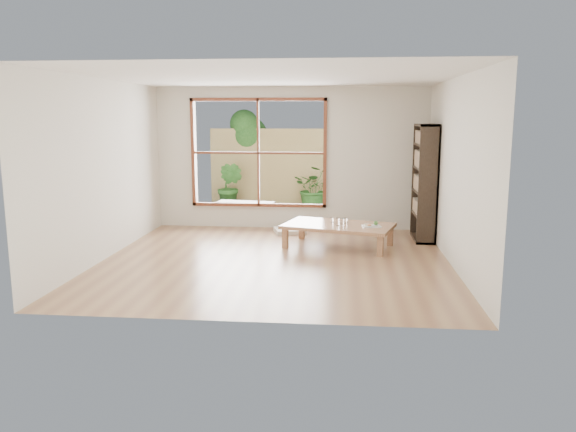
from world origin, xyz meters
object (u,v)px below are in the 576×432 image
at_px(low_table, 338,227).
at_px(bookshelf, 424,183).
at_px(garden_bench, 246,205).
at_px(food_tray, 372,225).

distance_m(low_table, bookshelf, 1.71).
distance_m(low_table, garden_bench, 2.84).
bearing_deg(garden_bench, low_table, -41.54).
xyz_separation_m(bookshelf, food_tray, (-0.90, -0.86, -0.58)).
xyz_separation_m(bookshelf, garden_bench, (-3.29, 1.44, -0.65)).
bearing_deg(food_tray, bookshelf, 35.13).
height_order(low_table, bookshelf, bookshelf).
height_order(bookshelf, garden_bench, bookshelf).
xyz_separation_m(food_tray, garden_bench, (-2.39, 2.30, -0.07)).
height_order(low_table, garden_bench, garden_bench).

